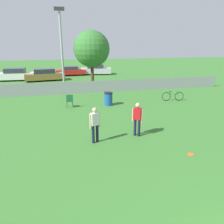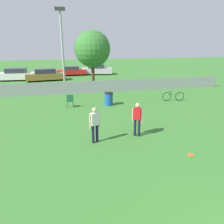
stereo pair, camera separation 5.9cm
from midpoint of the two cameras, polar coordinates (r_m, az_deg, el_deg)
The scene contains 13 objects.
fence_backline at distance 20.36m, azimuth -2.22°, elevation 6.71°, with size 23.63×0.07×1.21m.
light_pole at distance 21.50m, azimuth -13.18°, elevation 17.29°, with size 0.90×0.36×7.40m.
tree_near_pole at distance 22.13m, azimuth -5.42°, elevation 16.05°, with size 3.50×3.50×5.59m.
player_defender_red at distance 10.67m, azimuth 6.49°, elevation -1.36°, with size 0.43×0.41×1.69m.
player_receiver_white at distance 9.93m, azimuth -4.65°, elevation -2.80°, with size 0.51×0.33×1.69m.
frisbee_disc at distance 9.76m, azimuth 19.72°, elevation -10.40°, with size 0.27×0.27×0.03m.
folding_chair_sideline at distance 15.75m, azimuth -11.13°, elevation 3.08°, with size 0.47×0.47×0.96m.
bicycle_sideline at distance 18.01m, azimuth 15.49°, elevation 4.01°, with size 1.73×0.46×0.76m.
trash_bin at distance 16.07m, azimuth -1.06°, elevation 3.47°, with size 0.62×0.62×0.96m.
parked_car_white at distance 29.20m, azimuth -23.96°, elevation 8.90°, with size 4.50×1.88×1.49m.
parked_car_tan at distance 27.85m, azimuth -17.25°, elevation 9.22°, with size 4.75×2.22×1.44m.
parked_car_red at distance 31.55m, azimuth -10.84°, elevation 10.50°, with size 4.01×1.76×1.28m.
parked_car_silver at distance 32.12m, azimuth -4.35°, elevation 10.99°, with size 4.62×2.58×1.46m.
Camera 1 is at (-3.88, -1.61, 4.45)m, focal length 35.00 mm.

